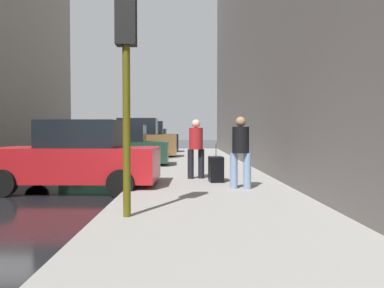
# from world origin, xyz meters

# --- Properties ---
(sidewalk) EXTENTS (4.00, 40.00, 0.15)m
(sidewalk) POSITION_xyz_m (6.00, 0.00, 0.07)
(sidewalk) COLOR gray
(sidewalk) RESTS_ON ground_plane
(parked_red_hatchback) EXTENTS (4.25, 2.16, 1.79)m
(parked_red_hatchback) POSITION_xyz_m (2.65, -1.32, 0.85)
(parked_red_hatchback) COLOR #B2191E
(parked_red_hatchback) RESTS_ON ground_plane
(parked_dark_green_sedan) EXTENTS (4.24, 2.14, 1.79)m
(parked_dark_green_sedan) POSITION_xyz_m (2.65, 4.51, 0.85)
(parked_dark_green_sedan) COLOR #193828
(parked_dark_green_sedan) RESTS_ON ground_plane
(parked_bronze_suv) EXTENTS (4.61, 2.07, 2.25)m
(parked_bronze_suv) POSITION_xyz_m (2.65, 9.69, 1.03)
(parked_bronze_suv) COLOR brown
(parked_bronze_suv) RESTS_ON ground_plane
(parked_black_suv) EXTENTS (4.66, 2.18, 2.25)m
(parked_black_suv) POSITION_xyz_m (2.65, 15.01, 1.03)
(parked_black_suv) COLOR black
(parked_black_suv) RESTS_ON ground_plane
(parked_gray_coupe) EXTENTS (4.23, 2.11, 1.79)m
(parked_gray_coupe) POSITION_xyz_m (2.65, 21.01, 0.85)
(parked_gray_coupe) COLOR slate
(parked_gray_coupe) RESTS_ON ground_plane
(fire_hydrant) EXTENTS (0.42, 0.22, 0.70)m
(fire_hydrant) POSITION_xyz_m (4.45, 7.94, 0.50)
(fire_hydrant) COLOR red
(fire_hydrant) RESTS_ON sidewalk
(traffic_light) EXTENTS (0.32, 0.32, 3.60)m
(traffic_light) POSITION_xyz_m (4.50, -4.91, 2.76)
(traffic_light) COLOR #514C0F
(traffic_light) RESTS_ON sidewalk
(pedestrian_in_red_jacket) EXTENTS (0.53, 0.49, 1.71)m
(pedestrian_in_red_jacket) POSITION_xyz_m (5.73, -0.04, 1.10)
(pedestrian_in_red_jacket) COLOR black
(pedestrian_in_red_jacket) RESTS_ON sidewalk
(pedestrian_in_jeans) EXTENTS (0.53, 0.50, 1.71)m
(pedestrian_in_jeans) POSITION_xyz_m (6.73, -2.01, 1.10)
(pedestrian_in_jeans) COLOR #728CB2
(pedestrian_in_jeans) RESTS_ON sidewalk
(rolling_suitcase) EXTENTS (0.40, 0.58, 1.04)m
(rolling_suitcase) POSITION_xyz_m (6.25, -0.75, 0.49)
(rolling_suitcase) COLOR black
(rolling_suitcase) RESTS_ON sidewalk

